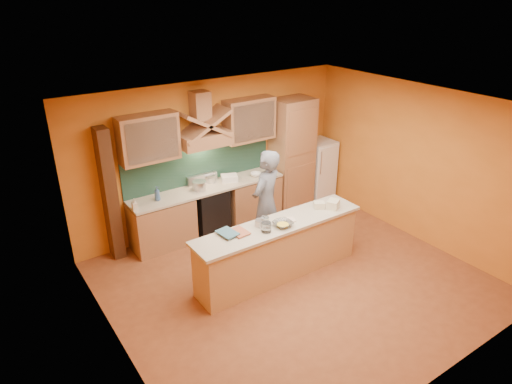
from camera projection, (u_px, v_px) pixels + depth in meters
floor at (294, 281)px, 7.27m from camera, size 5.50×5.00×0.01m
ceiling at (301, 108)px, 6.10m from camera, size 5.50×5.00×0.01m
wall_back at (213, 154)px, 8.56m from camera, size 5.50×0.02×2.80m
wall_front at (448, 287)px, 4.81m from camera, size 5.50×0.02×2.80m
wall_left at (113, 261)px, 5.27m from camera, size 0.02×5.00×2.80m
wall_right at (418, 164)px, 8.10m from camera, size 0.02×5.00×2.80m
base_cabinet_left at (162, 224)px, 8.09m from camera, size 1.10×0.60×0.86m
base_cabinet_right at (251, 198)px, 9.07m from camera, size 1.10×0.60×0.86m
counter_top at (208, 188)px, 8.39m from camera, size 3.00×0.62×0.04m
stove at (209, 209)px, 8.57m from camera, size 0.60×0.58×0.90m
backsplash at (200, 165)px, 8.46m from camera, size 3.00×0.03×0.70m
range_hood at (204, 139)px, 8.04m from camera, size 0.92×0.50×0.24m
hood_chimney at (200, 106)px, 7.88m from camera, size 0.30×0.30×0.50m
upper_cabinet_left at (148, 138)px, 7.51m from camera, size 1.00×0.35×0.80m
upper_cabinet_right at (249, 120)px, 8.54m from camera, size 1.00×0.35×0.80m
pantry_column at (292, 154)px, 9.29m from camera, size 0.80×0.60×2.30m
fridge at (318, 170)px, 9.88m from camera, size 0.58×0.60×1.30m
trim_column_left at (110, 195)px, 7.50m from camera, size 0.20×0.30×2.30m
island_body at (278, 251)px, 7.26m from camera, size 2.80×0.55×0.88m
island_top at (279, 225)px, 7.06m from camera, size 2.90×0.62×0.05m
person at (266, 203)px, 7.72m from camera, size 0.80×0.68×1.87m
pot_large at (199, 186)px, 8.23m from camera, size 0.30×0.30×0.18m
pot_small at (210, 180)px, 8.55m from camera, size 0.22×0.22×0.13m
soap_bottle_a at (135, 204)px, 7.48m from camera, size 0.10×0.10×0.20m
soap_bottle_b at (157, 194)px, 7.80m from camera, size 0.14×0.14×0.26m
bowl_back at (256, 174)px, 8.83m from camera, size 0.23×0.23×0.07m
dish_rack at (229, 178)px, 8.62m from camera, size 0.37×0.33×0.11m
book_lower at (233, 235)px, 6.70m from camera, size 0.25×0.32×0.03m
book_upper at (221, 236)px, 6.63m from camera, size 0.27×0.35×0.02m
jar_large at (266, 227)px, 6.78m from camera, size 0.19×0.19×0.15m
jar_small at (265, 222)px, 6.94m from camera, size 0.13×0.13×0.15m
kitchen_scale at (260, 224)px, 6.94m from camera, size 0.13×0.13×0.09m
mixing_bowl at (283, 224)px, 6.95m from camera, size 0.30×0.30×0.07m
cloth at (288, 220)px, 7.13m from camera, size 0.27×0.23×0.01m
grocery_bag_a at (333, 204)px, 7.50m from camera, size 0.27×0.26×0.14m
grocery_bag_b at (319, 205)px, 7.51m from camera, size 0.22×0.21×0.11m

